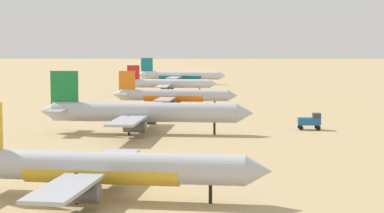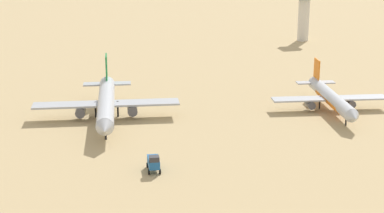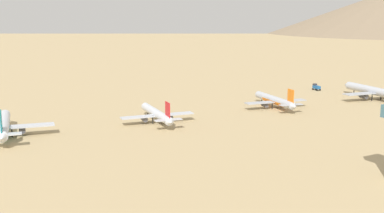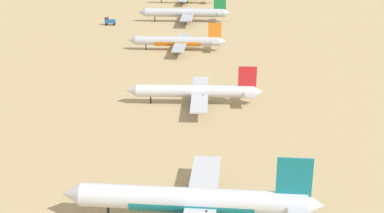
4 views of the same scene
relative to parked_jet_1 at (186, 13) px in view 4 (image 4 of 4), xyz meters
name	(u,v)px [view 4 (image 4 of 4)]	position (x,y,z in m)	size (l,w,h in m)	color
ground_plane	(183,52)	(5.79, 63.77, -4.67)	(1800.00, 1800.00, 0.00)	tan
parked_jet_1	(186,13)	(0.00, 0.00, 0.00)	(48.04, 39.22, 13.87)	#B2B7C1
parked_jet_2	(178,41)	(7.51, 61.21, -0.83)	(39.94, 32.64, 11.54)	#B2B7C1
parked_jet_3	(197,92)	(6.14, 125.99, -0.82)	(39.61, 32.30, 11.42)	silver
parked_jet_4	(194,200)	(12.35, 187.41, -0.24)	(46.03, 37.66, 13.32)	silver
service_truck	(110,21)	(38.86, 5.12, -2.59)	(5.40, 3.12, 3.90)	#1E5999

